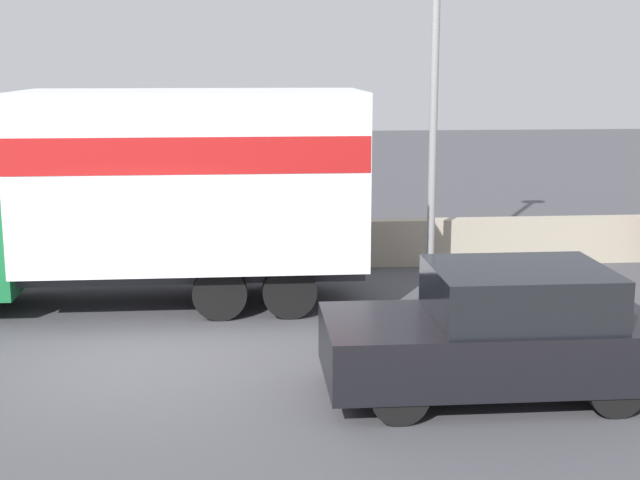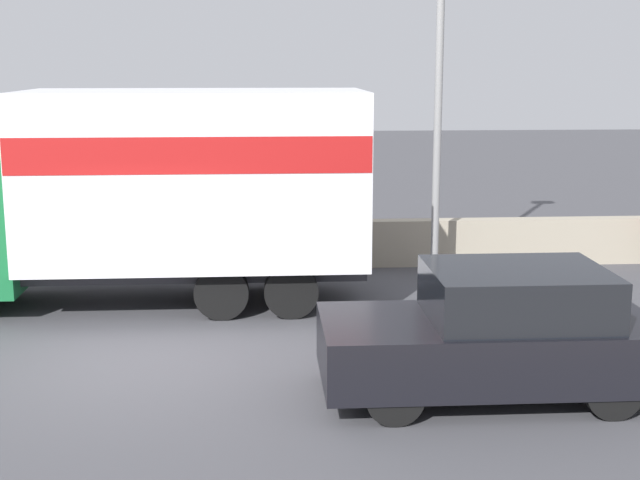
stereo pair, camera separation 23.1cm
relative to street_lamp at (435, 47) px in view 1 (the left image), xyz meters
The scene contains 5 objects.
ground_plane 7.88m from the street_lamp, 137.54° to the right, with size 80.00×80.00×0.00m, color #47474C.
stone_wall_backdrop 6.28m from the street_lamp, 166.90° to the left, with size 60.00×0.35×0.91m.
street_lamp is the anchor object (origin of this frame).
box_truck 5.54m from the street_lamp, 164.17° to the right, with size 7.47×2.59×3.49m.
car_hatchback 6.74m from the street_lamp, 93.93° to the right, with size 3.97×1.80×1.56m.
Camera 1 is at (1.55, -11.22, 3.94)m, focal length 50.00 mm.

